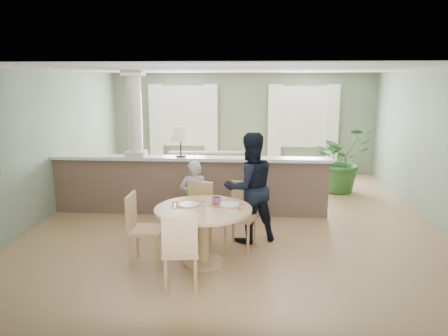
# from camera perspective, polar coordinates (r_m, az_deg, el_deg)

# --- Properties ---
(ground) EXTENTS (8.00, 8.00, 0.00)m
(ground) POSITION_cam_1_polar(r_m,az_deg,el_deg) (8.20, 1.58, -6.51)
(ground) COLOR #A78158
(ground) RESTS_ON ground
(room_shell) EXTENTS (7.02, 8.02, 2.71)m
(room_shell) POSITION_cam_1_polar(r_m,az_deg,el_deg) (8.45, 1.64, 6.60)
(room_shell) COLOR gray
(room_shell) RESTS_ON ground
(pony_wall) EXTENTS (5.32, 0.38, 2.70)m
(pony_wall) POSITION_cam_1_polar(r_m,az_deg,el_deg) (8.30, -5.15, -1.26)
(pony_wall) COLOR brown
(pony_wall) RESTS_ON ground
(sofa) EXTENTS (2.93, 1.31, 0.84)m
(sofa) POSITION_cam_1_polar(r_m,az_deg,el_deg) (10.14, -1.33, -0.51)
(sofa) COLOR olive
(sofa) RESTS_ON ground
(houseplant) EXTENTS (1.73, 1.66, 1.48)m
(houseplant) POSITION_cam_1_polar(r_m,az_deg,el_deg) (10.26, 14.99, 1.08)
(houseplant) COLOR #2A5C25
(houseplant) RESTS_ON ground
(dining_table) EXTENTS (1.34, 1.34, 0.92)m
(dining_table) POSITION_cam_1_polar(r_m,az_deg,el_deg) (6.07, -2.66, -6.72)
(dining_table) COLOR tan
(dining_table) RESTS_ON ground
(chair_far_boy) EXTENTS (0.53, 0.53, 0.96)m
(chair_far_boy) POSITION_cam_1_polar(r_m,az_deg,el_deg) (6.87, -3.47, -5.50)
(chair_far_boy) COLOR tan
(chair_far_boy) RESTS_ON ground
(chair_far_man) EXTENTS (0.56, 0.56, 0.99)m
(chair_far_man) POSITION_cam_1_polar(r_m,az_deg,el_deg) (6.75, 2.38, -5.69)
(chair_far_man) COLOR tan
(chair_far_man) RESTS_ON ground
(chair_near) EXTENTS (0.50, 0.50, 0.98)m
(chair_near) POSITION_cam_1_polar(r_m,az_deg,el_deg) (5.40, -5.74, -10.36)
(chair_near) COLOR tan
(chair_near) RESTS_ON ground
(chair_side) EXTENTS (0.46, 0.46, 1.00)m
(chair_side) POSITION_cam_1_polar(r_m,az_deg,el_deg) (6.21, -10.83, -7.39)
(chair_side) COLOR tan
(chair_side) RESTS_ON ground
(child_person) EXTENTS (0.50, 0.37, 1.26)m
(child_person) POSITION_cam_1_polar(r_m,az_deg,el_deg) (7.16, -3.90, -3.97)
(child_person) COLOR #AAAAB0
(child_person) RESTS_ON ground
(man_person) EXTENTS (1.05, 0.95, 1.75)m
(man_person) POSITION_cam_1_polar(r_m,az_deg,el_deg) (6.87, 3.39, -2.57)
(man_person) COLOR black
(man_person) RESTS_ON ground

